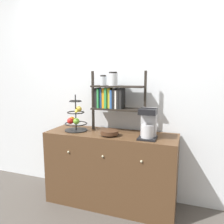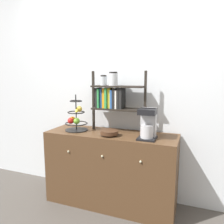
# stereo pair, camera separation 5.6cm
# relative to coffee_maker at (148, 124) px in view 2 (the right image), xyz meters

# --- Properties ---
(ground_plane) EXTENTS (12.00, 12.00, 0.00)m
(ground_plane) POSITION_rel_coffee_maker_xyz_m (-0.42, -0.17, -0.99)
(ground_plane) COLOR #47423D
(wall_back) EXTENTS (7.00, 0.05, 2.60)m
(wall_back) POSITION_rel_coffee_maker_xyz_m (-0.42, 0.35, 0.31)
(wall_back) COLOR silver
(wall_back) RESTS_ON ground_plane
(sideboard) EXTENTS (1.45, 0.49, 0.83)m
(sideboard) POSITION_rel_coffee_maker_xyz_m (-0.42, 0.06, -0.57)
(sideboard) COLOR #4C331E
(sideboard) RESTS_ON ground_plane
(coffee_maker) EXTENTS (0.18, 0.20, 0.31)m
(coffee_maker) POSITION_rel_coffee_maker_xyz_m (0.00, 0.00, 0.00)
(coffee_maker) COLOR black
(coffee_maker) RESTS_ON sideboard
(fruit_stand) EXTENTS (0.26, 0.26, 0.42)m
(fruit_stand) POSITION_rel_coffee_maker_xyz_m (-0.85, 0.04, -0.02)
(fruit_stand) COLOR black
(fruit_stand) RESTS_ON sideboard
(wooden_bowl) EXTENTS (0.19, 0.19, 0.06)m
(wooden_bowl) POSITION_rel_coffee_maker_xyz_m (-0.40, -0.04, -0.12)
(wooden_bowl) COLOR #422819
(wooden_bowl) RESTS_ON sideboard
(shelf_hutch) EXTENTS (0.64, 0.20, 0.68)m
(shelf_hutch) POSITION_rel_coffee_maker_xyz_m (-0.44, 0.17, 0.25)
(shelf_hutch) COLOR black
(shelf_hutch) RESTS_ON sideboard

